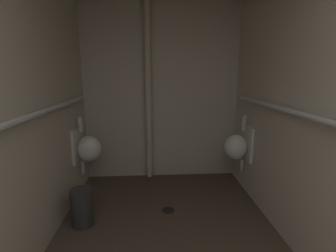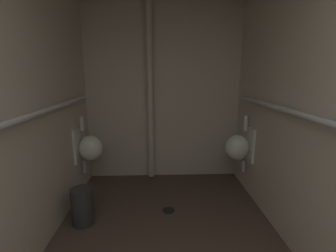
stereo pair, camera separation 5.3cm
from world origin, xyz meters
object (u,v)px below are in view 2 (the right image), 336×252
object	(u,v)px
standpipe_back_wall	(150,90)
waste_bin	(82,206)
urinal_left_mid	(89,147)
urinal_right_mid	(239,147)
floor_drain	(169,210)

from	to	relation	value
standpipe_back_wall	waste_bin	distance (m)	1.73
urinal_left_mid	standpipe_back_wall	bearing A→B (deg)	29.71
urinal_right_mid	standpipe_back_wall	xyz separation A→B (m)	(-1.15, 0.49, 0.70)
floor_drain	waste_bin	size ratio (longest dim) A/B	0.35
urinal_right_mid	waste_bin	size ratio (longest dim) A/B	1.90
urinal_left_mid	floor_drain	xyz separation A→B (m)	(1.00, -0.47, -0.62)
standpipe_back_wall	waste_bin	world-z (taller)	standpipe_back_wall
urinal_left_mid	standpipe_back_wall	xyz separation A→B (m)	(0.77, 0.44, 0.70)
urinal_right_mid	standpipe_back_wall	size ratio (longest dim) A/B	0.29
urinal_left_mid	floor_drain	bearing A→B (deg)	-25.27
urinal_left_mid	floor_drain	size ratio (longest dim) A/B	5.39
urinal_left_mid	urinal_right_mid	bearing A→B (deg)	-1.37
urinal_right_mid	waste_bin	bearing A→B (deg)	-160.96
waste_bin	urinal_left_mid	bearing A→B (deg)	97.48
standpipe_back_wall	floor_drain	xyz separation A→B (m)	(0.23, -0.91, -1.33)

